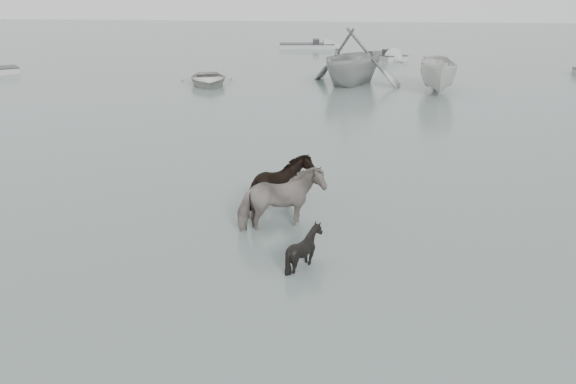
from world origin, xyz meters
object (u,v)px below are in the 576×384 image
at_px(pony_black, 304,242).
at_px(rowboat_lead, 207,77).
at_px(pony_dark, 282,176).
at_px(pony_pinto, 281,195).

xyz_separation_m(pony_black, rowboat_lead, (-7.20, 22.74, -0.12)).
relative_size(pony_dark, pony_black, 1.51).
height_order(pony_dark, rowboat_lead, pony_dark).
bearing_deg(pony_dark, pony_black, -148.17).
bearing_deg(pony_black, pony_dark, -2.37).
bearing_deg(rowboat_lead, pony_dark, -86.44).
xyz_separation_m(pony_pinto, pony_dark, (-0.16, 1.68, -0.06)).
distance_m(pony_dark, pony_black, 3.83).
bearing_deg(rowboat_lead, pony_black, -87.20).
xyz_separation_m(pony_dark, pony_black, (0.90, -3.71, -0.28)).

